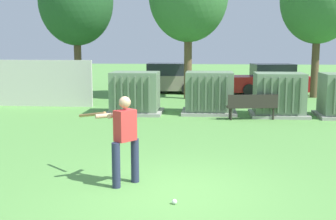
{
  "coord_description": "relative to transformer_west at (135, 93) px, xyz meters",
  "views": [
    {
      "loc": [
        0.62,
        -7.71,
        2.75
      ],
      "look_at": [
        -0.37,
        3.5,
        1.0
      ],
      "focal_mm": 46.64,
      "sensor_mm": 36.0,
      "label": 1
    }
  ],
  "objects": [
    {
      "name": "fence_panel",
      "position": [
        -4.52,
        1.59,
        0.21
      ],
      "size": [
        4.8,
        0.12,
        2.0
      ],
      "primitive_type": "cube",
      "color": "beige",
      "rests_on": "ground"
    },
    {
      "name": "tree_left",
      "position": [
        -3.57,
        4.47,
        3.9
      ],
      "size": [
        3.58,
        3.58,
        6.84
      ],
      "color": "brown",
      "rests_on": "ground"
    },
    {
      "name": "parked_car_leftmost",
      "position": [
        0.49,
        7.18,
        -0.04
      ],
      "size": [
        4.23,
        1.97,
        1.62
      ],
      "color": "gray",
      "rests_on": "ground"
    },
    {
      "name": "sports_ball",
      "position": [
        2.23,
        -9.49,
        -0.74
      ],
      "size": [
        0.09,
        0.09,
        0.09
      ],
      "primitive_type": "sphere",
      "color": "white",
      "rests_on": "ground"
    },
    {
      "name": "transformer_mid_east",
      "position": [
        5.47,
        -0.06,
        0.0
      ],
      "size": [
        2.1,
        1.7,
        1.62
      ],
      "color": "#9E9B93",
      "rests_on": "ground"
    },
    {
      "name": "batter",
      "position": [
        1.16,
        -8.5,
        0.19
      ],
      "size": [
        1.4,
        1.22,
        1.74
      ],
      "color": "#282D4C",
      "rests_on": "ground"
    },
    {
      "name": "parked_car_left_of_center",
      "position": [
        6.13,
        6.92,
        -0.04
      ],
      "size": [
        4.4,
        2.38,
        1.62
      ],
      "color": "maroon",
      "rests_on": "ground"
    },
    {
      "name": "transformer_west",
      "position": [
        0.0,
        0.0,
        0.0
      ],
      "size": [
        2.1,
        1.7,
        1.62
      ],
      "color": "#9E9B93",
      "rests_on": "ground"
    },
    {
      "name": "transformer_mid_west",
      "position": [
        2.86,
        0.26,
        0.0
      ],
      "size": [
        2.1,
        1.7,
        1.62
      ],
      "color": "#9E9B93",
      "rests_on": "ground"
    },
    {
      "name": "ground_plane",
      "position": [
        2.12,
        -8.91,
        -0.79
      ],
      "size": [
        96.0,
        96.0,
        0.0
      ],
      "primitive_type": "plane",
      "color": "#5B9947"
    },
    {
      "name": "park_bench",
      "position": [
        4.39,
        -0.99,
        -0.25
      ],
      "size": [
        1.84,
        0.68,
        0.92
      ],
      "color": "#2D2823",
      "rests_on": "ground"
    }
  ]
}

